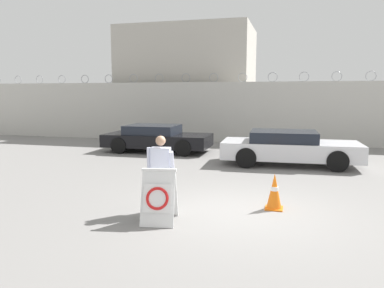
# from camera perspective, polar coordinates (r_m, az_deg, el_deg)

# --- Properties ---
(ground_plane) EXTENTS (90.00, 90.00, 0.00)m
(ground_plane) POSITION_cam_1_polar(r_m,az_deg,el_deg) (8.18, 7.47, -10.22)
(ground_plane) COLOR gray
(perimeter_wall) EXTENTS (36.00, 0.30, 3.52)m
(perimeter_wall) POSITION_cam_1_polar(r_m,az_deg,el_deg) (18.92, 12.05, 4.65)
(perimeter_wall) COLOR beige
(perimeter_wall) RESTS_ON ground_plane
(building_block) EXTENTS (7.75, 5.16, 6.40)m
(building_block) POSITION_cam_1_polar(r_m,az_deg,el_deg) (23.44, -0.56, 9.45)
(building_block) COLOR #B2ADA3
(building_block) RESTS_ON ground_plane
(barricade_sign) EXTENTS (0.76, 0.85, 1.07)m
(barricade_sign) POSITION_cam_1_polar(r_m,az_deg,el_deg) (7.38, -5.06, -7.89)
(barricade_sign) COLOR white
(barricade_sign) RESTS_ON ground_plane
(security_guard) EXTENTS (0.63, 0.37, 1.63)m
(security_guard) POSITION_cam_1_polar(r_m,az_deg,el_deg) (7.96, -4.76, -4.01)
(security_guard) COLOR #514C42
(security_guard) RESTS_ON ground_plane
(traffic_cone_mid) EXTENTS (0.38, 0.38, 0.79)m
(traffic_cone_mid) POSITION_cam_1_polar(r_m,az_deg,el_deg) (8.40, 12.44, -7.07)
(traffic_cone_mid) COLOR orange
(traffic_cone_mid) RESTS_ON ground_plane
(parked_car_front_coupe) EXTENTS (4.53, 2.05, 1.15)m
(parked_car_front_coupe) POSITION_cam_1_polar(r_m,az_deg,el_deg) (16.19, -5.41, 0.93)
(parked_car_front_coupe) COLOR black
(parked_car_front_coupe) RESTS_ON ground_plane
(parked_car_rear_sedan) EXTENTS (4.77, 2.14, 1.20)m
(parked_car_rear_sedan) POSITION_cam_1_polar(r_m,az_deg,el_deg) (13.57, 14.51, -0.50)
(parked_car_rear_sedan) COLOR black
(parked_car_rear_sedan) RESTS_ON ground_plane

